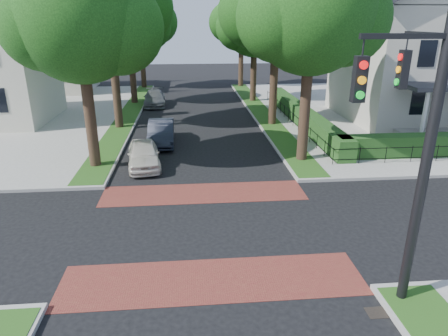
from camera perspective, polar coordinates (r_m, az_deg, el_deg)
The scene contains 23 objects.
ground at distance 15.05m, azimuth -2.40°, elevation -8.54°, with size 120.00×120.00×0.00m, color black.
sidewalk_ne at distance 38.58m, azimuth 26.57°, elevation 7.47°, with size 30.00×30.00×0.15m, color gray.
crosswalk_far at distance 17.91m, azimuth -2.91°, elevation -3.59°, with size 9.00×2.20×0.01m, color maroon.
crosswalk_near at distance 12.34m, azimuth -1.64°, elevation -15.70°, with size 9.00×2.20×0.01m, color maroon.
storm_drain at distance 11.95m, azimuth 21.24°, elevation -18.69°, with size 0.65×0.45×0.01m, color black.
grass_strip_ne at distance 33.57m, azimuth 5.28°, elevation 8.04°, with size 1.60×29.80×0.02m, color #214D16.
grass_strip_nw at distance 33.39m, azimuth -13.45°, elevation 7.51°, with size 1.60×29.80×0.02m, color #214D16.
tree_right_near at distance 21.31m, azimuth 12.52°, elevation 20.87°, with size 7.75×6.67×10.66m.
tree_right_mid at distance 29.08m, azimuth 7.67°, elevation 21.61°, with size 8.25×7.09×11.22m.
tree_right_far at distance 37.89m, azimuth 4.50°, elevation 19.75°, with size 7.25×6.23×9.74m.
tree_right_back at distance 46.80m, azimuth 2.62°, elevation 20.33°, with size 7.50×6.45×10.20m.
tree_left_near at distance 20.96m, azimuth -19.61°, elevation 19.26°, with size 7.50×6.45×10.20m.
tree_left_mid at distance 28.84m, azimuth -15.93°, elevation 21.78°, with size 8.00×6.88×11.48m.
tree_left_far at distance 37.70m, azimuth -13.28°, elevation 19.62°, with size 7.00×6.02×9.86m.
tree_left_back at distance 46.65m, azimuth -11.79°, elevation 20.13°, with size 7.75×6.66×10.44m.
hedge_main_road at distance 30.06m, azimuth 11.05°, elevation 7.46°, with size 1.00×18.00×1.20m, color #214317.
fence_main_road at distance 29.89m, azimuth 9.54°, elevation 7.18°, with size 0.06×18.00×0.90m, color black, non-canonical shape.
house_victorian at distance 34.25m, azimuth 27.89°, elevation 16.04°, with size 13.00×13.05×12.48m.
house_left_far at distance 47.62m, azimuth -24.38°, elevation 15.96°, with size 10.00×9.00×10.14m.
traffic_signal at distance 10.61m, azimuth 25.97°, elevation 4.32°, with size 2.17×2.00×8.00m.
parked_car_front at distance 21.30m, azimuth -11.41°, elevation 1.93°, with size 1.61×4.01×1.36m, color silver.
parked_car_middle at distance 25.16m, azimuth -8.95°, elevation 5.04°, with size 1.55×4.43×1.46m, color #1D212C.
parked_car_rear at distance 37.06m, azimuth -9.89°, elevation 9.79°, with size 1.86×4.58×1.33m, color slate.
Camera 1 is at (-0.55, -13.17, 7.27)m, focal length 32.00 mm.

